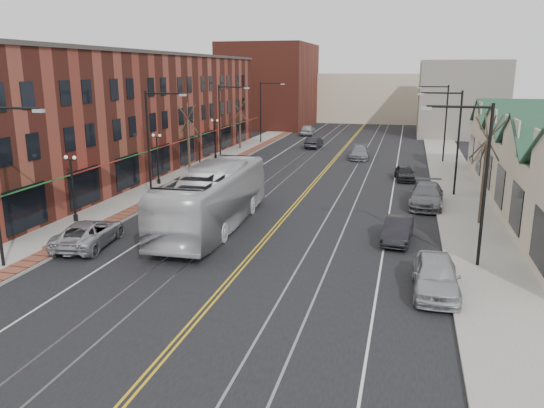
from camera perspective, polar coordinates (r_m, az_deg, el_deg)
The scene contains 31 objects.
ground at distance 24.20m, azimuth -5.55°, elevation -9.32°, with size 160.00×160.00×0.00m, color black.
sidewalk_left at distance 46.33m, azimuth -11.16°, elevation 2.03°, with size 4.00×120.00×0.15m, color gray.
sidewalk_right at distance 42.13m, azimuth 19.82°, elevation 0.24°, with size 4.00×120.00×0.15m, color gray.
building_left at distance 54.93m, azimuth -14.98°, elevation 9.43°, with size 10.00×50.00×11.00m, color maroon.
backdrop_left at distance 93.90m, azimuth -0.26°, elevation 12.61°, with size 14.00×18.00×14.00m, color maroon.
backdrop_mid at distance 106.22m, azimuth 10.40°, elevation 11.22°, with size 22.00×14.00×9.00m, color beige.
backdrop_right at distance 86.22m, azimuth 19.56°, elevation 10.67°, with size 12.00×16.00×11.00m, color slate.
streetlight_l_1 at distance 41.58m, azimuth -12.66°, elevation 7.51°, with size 3.33×0.25×8.00m.
streetlight_l_2 at distance 56.24m, azimuth -5.23°, elevation 9.46°, with size 3.33×0.25×8.00m.
streetlight_l_3 at distance 71.47m, azimuth -0.88°, elevation 10.52°, with size 3.33×0.25×8.00m.
streetlight_r_0 at distance 27.41m, azimuth 21.18°, elevation 3.56°, with size 3.33×0.25×8.00m.
streetlight_r_1 at distance 43.19m, azimuth 18.88°, elevation 7.33°, with size 3.33×0.25×8.00m.
streetlight_r_2 at distance 59.09m, azimuth 17.80°, elevation 9.07°, with size 3.33×0.25×8.00m.
lamppost_l_1 at distance 36.15m, azimuth -20.61°, elevation 1.43°, with size 0.84×0.28×4.27m.
lamppost_l_2 at distance 46.28m, azimuth -12.19°, elevation 4.65°, with size 0.84×0.28×4.27m.
lamppost_l_3 at distance 59.00m, azimuth -6.13°, elevation 6.90°, with size 0.84×0.28×4.27m.
tree_left_near at distance 51.36m, azimuth -8.98°, elevation 7.20°, with size 1.78×1.37×6.48m.
tree_left_far at distance 66.29m, azimuth -3.48°, elevation 8.69°, with size 1.66×1.28×6.02m.
tree_right_mid at distance 35.63m, azimuth 21.93°, elevation 3.68°, with size 1.90×1.46×6.93m.
manhole_mid at distance 31.86m, azimuth -23.00°, elevation -4.27°, with size 0.60×0.60×0.02m, color #592D19.
manhole_far at distance 35.75m, azimuth -18.22°, elevation -1.89°, with size 0.60×0.60×0.02m, color #592D19.
traffic_signal at distance 48.96m, azimuth -7.80°, elevation 5.52°, with size 0.18×0.15×3.80m.
transit_bus at distance 33.01m, azimuth -6.35°, elevation 0.64°, with size 3.26×13.91×3.88m, color silver.
parked_suv at distance 31.48m, azimuth -19.10°, elevation -2.99°, with size 2.48×5.38×1.50m, color #A3A4AA.
parked_car_a at distance 24.68m, azimuth 17.21°, elevation -7.36°, with size 1.96×4.88×1.66m, color #A6A7AD.
parked_car_b at distance 31.33m, azimuth 13.39°, elevation -2.75°, with size 1.49×4.26×1.40m, color black.
parked_car_c at distance 39.97m, azimuth 16.29°, elevation 0.91°, with size 2.33×5.72×1.66m, color #5A5B60.
parked_car_d at distance 49.04m, azimuth 14.10°, elevation 3.26°, with size 1.59×3.96×1.35m, color black.
distant_car_left at distance 67.90m, azimuth 4.54°, elevation 6.62°, with size 1.51×4.32×1.42m, color black.
distant_car_right at distance 60.07m, azimuth 9.40°, elevation 5.49°, with size 2.00×4.93×1.43m, color slate.
distant_car_far at distance 81.48m, azimuth 3.86°, elevation 7.97°, with size 1.92×4.78×1.63m, color #ABAEB2.
Camera 1 is at (7.72, -20.81, 9.64)m, focal length 35.00 mm.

